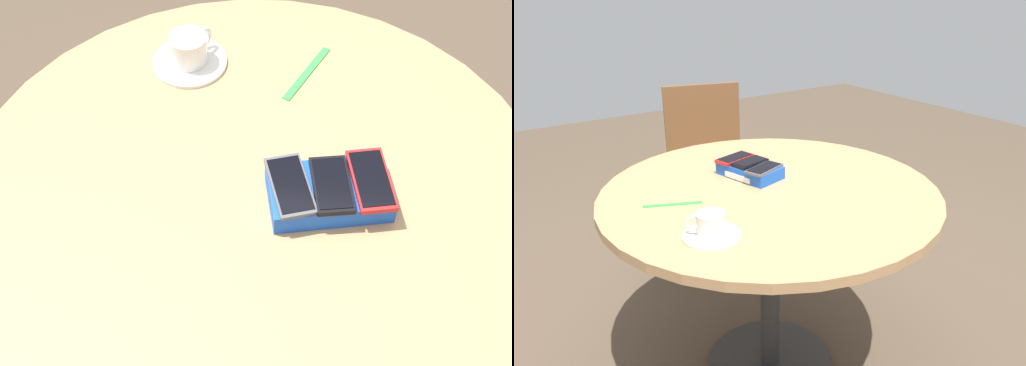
{
  "view_description": "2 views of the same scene",
  "coord_description": "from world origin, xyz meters",
  "views": [
    {
      "loc": [
        -0.11,
        0.79,
        1.78
      ],
      "look_at": [
        0.0,
        0.0,
        0.76
      ],
      "focal_mm": 50.0,
      "sensor_mm": 36.0,
      "label": 1
    },
    {
      "loc": [
        1.26,
        -0.86,
        1.39
      ],
      "look_at": [
        0.0,
        0.0,
        0.76
      ],
      "focal_mm": 35.0,
      "sensor_mm": 36.0,
      "label": 2
    }
  ],
  "objects": [
    {
      "name": "lanyard_strap",
      "position": [
        -0.06,
        -0.32,
        0.74
      ],
      "size": [
        0.09,
        0.17,
        0.0
      ],
      "primitive_type": "cube",
      "rotation": [
        0.0,
        0.0,
        1.17
      ],
      "color": "green",
      "rests_on": "round_table"
    },
    {
      "name": "saucer",
      "position": [
        0.19,
        -0.32,
        0.74
      ],
      "size": [
        0.16,
        0.16,
        0.01
      ],
      "primitive_type": "cylinder",
      "color": "silver",
      "rests_on": "round_table"
    },
    {
      "name": "ground_plane",
      "position": [
        0.0,
        0.0,
        0.0
      ],
      "size": [
        8.0,
        8.0,
        0.0
      ],
      "primitive_type": "plane",
      "color": "brown"
    },
    {
      "name": "phone_box",
      "position": [
        -0.13,
        0.01,
        0.76
      ],
      "size": [
        0.24,
        0.18,
        0.04
      ],
      "color": "blue",
      "rests_on": "round_table"
    },
    {
      "name": "phone_gray",
      "position": [
        -0.06,
        0.02,
        0.79
      ],
      "size": [
        0.11,
        0.15,
        0.01
      ],
      "color": "#515156",
      "rests_on": "phone_box"
    },
    {
      "name": "phone_black",
      "position": [
        -0.14,
        0.01,
        0.79
      ],
      "size": [
        0.09,
        0.14,
        0.01
      ],
      "color": "black",
      "rests_on": "phone_box"
    },
    {
      "name": "round_table",
      "position": [
        0.0,
        0.0,
        0.63
      ],
      "size": [
        1.12,
        1.12,
        0.74
      ],
      "color": "#2D2D2D",
      "rests_on": "ground_plane"
    },
    {
      "name": "coffee_cup",
      "position": [
        0.19,
        -0.32,
        0.78
      ],
      "size": [
        0.08,
        0.1,
        0.06
      ],
      "color": "silver",
      "rests_on": "saucer"
    },
    {
      "name": "phone_red",
      "position": [
        -0.2,
        -0.01,
        0.79
      ],
      "size": [
        0.1,
        0.15,
        0.01
      ],
      "color": "red",
      "rests_on": "phone_box"
    }
  ]
}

